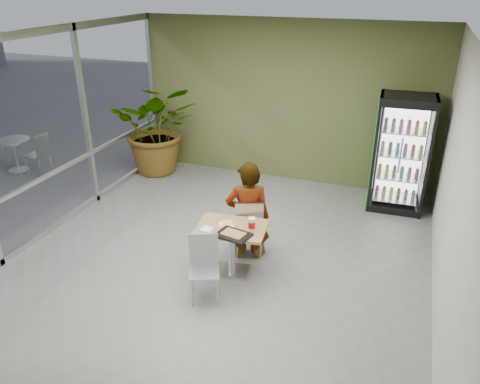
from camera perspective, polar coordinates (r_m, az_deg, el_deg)
name	(u,v)px	position (r m, az deg, el deg)	size (l,w,h in m)	color
ground	(218,263)	(7.06, -2.73, -8.64)	(7.00, 7.00, 0.00)	gray
room_envelope	(215,163)	(6.32, -3.02, 3.53)	(6.00, 7.00, 3.20)	silver
storefront_frame	(38,138)	(7.95, -23.42, 6.02)	(0.10, 7.00, 3.20)	#B7BABC
dining_table	(232,240)	(6.58, -1.02, -5.88)	(1.02, 0.77, 0.75)	#AA8149
chair_far	(249,224)	(6.96, 1.11, -3.91)	(0.53, 0.53, 0.93)	#B7BABC
chair_near	(204,261)	(6.19, -4.41, -8.42)	(0.51, 0.51, 0.87)	#B7BABC
seated_woman	(248,219)	(6.98, 0.96, -3.27)	(0.67, 0.43, 1.81)	black
pizza_plate	(227,224)	(6.51, -1.57, -3.88)	(0.32, 0.32, 0.03)	white
soda_cup	(252,224)	(6.36, 1.43, -3.94)	(0.10, 0.10, 0.18)	white
napkin_stack	(207,230)	(6.39, -4.07, -4.59)	(0.16, 0.16, 0.02)	white
cafeteria_tray	(233,235)	(6.25, -0.80, -5.26)	(0.44, 0.32, 0.03)	black
beverage_fridge	(401,154)	(8.74, 18.99, 4.41)	(0.98, 0.77, 2.08)	black
potted_plant	(158,128)	(10.10, -9.98, 7.68)	(1.74, 1.51, 1.94)	#285A24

